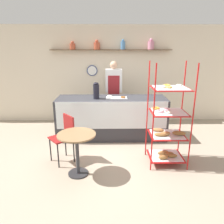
{
  "coord_description": "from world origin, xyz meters",
  "views": [
    {
      "loc": [
        -0.07,
        -3.97,
        2.14
      ],
      "look_at": [
        0.0,
        0.36,
        0.83
      ],
      "focal_mm": 35.0,
      "sensor_mm": 36.0,
      "label": 1
    }
  ],
  "objects": [
    {
      "name": "donut_tray_counter",
      "position": [
        0.09,
        1.01,
        0.99
      ],
      "size": [
        0.49,
        0.25,
        0.05
      ],
      "color": "silver",
      "rests_on": "display_counter"
    },
    {
      "name": "coffee_carafe",
      "position": [
        -0.35,
        0.94,
        1.16
      ],
      "size": [
        0.14,
        0.14,
        0.38
      ],
      "color": "black",
      "rests_on": "display_counter"
    },
    {
      "name": "back_wall",
      "position": [
        0.0,
        2.31,
        1.37
      ],
      "size": [
        10.0,
        0.3,
        2.7
      ],
      "color": "beige",
      "rests_on": "ground_plane"
    },
    {
      "name": "ground_plane",
      "position": [
        0.0,
        0.0,
        0.0
      ],
      "size": [
        14.0,
        14.0,
        0.0
      ],
      "primitive_type": "plane",
      "color": "gray"
    },
    {
      "name": "pastry_rack",
      "position": [
        1.0,
        -0.24,
        0.75
      ],
      "size": [
        0.69,
        0.59,
        1.89
      ],
      "color": "#B71414",
      "rests_on": "ground_plane"
    },
    {
      "name": "cafe_table",
      "position": [
        -0.6,
        -0.62,
        0.56
      ],
      "size": [
        0.64,
        0.64,
        0.75
      ],
      "color": "#262628",
      "rests_on": "ground_plane"
    },
    {
      "name": "person_worker",
      "position": [
        0.06,
        1.7,
        0.97
      ],
      "size": [
        0.42,
        0.23,
        1.77
      ],
      "color": "#282833",
      "rests_on": "ground_plane"
    },
    {
      "name": "display_counter",
      "position": [
        0.0,
        1.02,
        0.49
      ],
      "size": [
        2.57,
        0.79,
        0.97
      ],
      "color": "#333338",
      "rests_on": "ground_plane"
    },
    {
      "name": "cafe_chair",
      "position": [
        -0.9,
        -0.13,
        0.56
      ],
      "size": [
        0.53,
        0.53,
        0.9
      ],
      "rotation": [
        0.0,
        0.0,
        5.39
      ],
      "color": "black",
      "rests_on": "ground_plane"
    }
  ]
}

